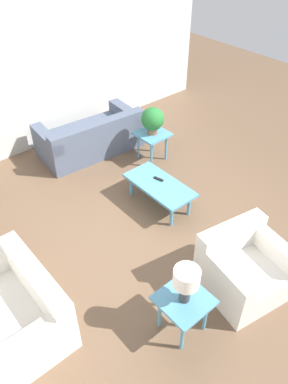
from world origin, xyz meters
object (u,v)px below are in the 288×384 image
(table_lamp, at_px, (186,280))
(side_table_plant, at_px, (152,137))
(armchair, at_px, (243,268))
(potted_plant, at_px, (153,120))
(loveseat, at_px, (17,310))
(coffee_table, at_px, (159,186))
(side_table_lamp, at_px, (184,304))
(sofa, at_px, (91,138))

(table_lamp, bearing_deg, side_table_plant, -35.87)
(armchair, relative_size, potted_plant, 2.27)
(loveseat, xyz_separation_m, potted_plant, (1.56, -3.31, 0.49))
(table_lamp, bearing_deg, potted_plant, -35.87)
(side_table_plant, xyz_separation_m, table_lamp, (-2.72, 1.97, 0.39))
(potted_plant, bearing_deg, table_lamp, 144.13)
(potted_plant, bearing_deg, coffee_table, 143.46)
(armchair, distance_m, coffee_table, 1.78)
(coffee_table, xyz_separation_m, side_table_lamp, (-1.71, 1.22, 0.09))
(armchair, relative_size, loveseat, 0.83)
(loveseat, distance_m, coffee_table, 2.62)
(loveseat, height_order, coffee_table, loveseat)
(armchair, height_order, side_table_lamp, armchair)
(coffee_table, bearing_deg, side_table_plant, -36.54)
(sofa, height_order, table_lamp, table_lamp)
(loveseat, bearing_deg, coffee_table, 101.87)
(armchair, height_order, side_table_plant, armchair)
(coffee_table, xyz_separation_m, table_lamp, (-1.71, 1.22, 0.48))
(sofa, height_order, side_table_plant, sofa)
(armchair, bearing_deg, table_lamp, -172.52)
(coffee_table, bearing_deg, side_table_lamp, 144.53)
(loveseat, bearing_deg, armchair, 61.98)
(loveseat, height_order, side_table_lamp, loveseat)
(armchair, bearing_deg, potted_plant, 80.64)
(side_table_plant, bearing_deg, potted_plant, -90.00)
(sofa, height_order, loveseat, loveseat)
(loveseat, bearing_deg, potted_plant, 115.04)
(table_lamp, bearing_deg, coffee_table, -35.47)
(coffee_table, xyz_separation_m, side_table_plant, (1.01, -0.75, 0.09))
(loveseat, distance_m, side_table_lamp, 1.78)
(side_table_plant, distance_m, table_lamp, 3.38)
(sofa, relative_size, armchair, 1.79)
(side_table_lamp, bearing_deg, loveseat, 49.00)
(loveseat, distance_m, table_lamp, 1.86)
(armchair, bearing_deg, coffee_table, 92.28)
(coffee_table, distance_m, side_table_lamp, 2.10)
(loveseat, xyz_separation_m, side_table_lamp, (-1.17, -1.34, 0.15))
(sofa, height_order, potted_plant, potted_plant)
(coffee_table, bearing_deg, table_lamp, 144.53)
(armchair, distance_m, loveseat, 2.61)
(loveseat, height_order, table_lamp, table_lamp)
(coffee_table, xyz_separation_m, potted_plant, (1.01, -0.75, 0.44))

